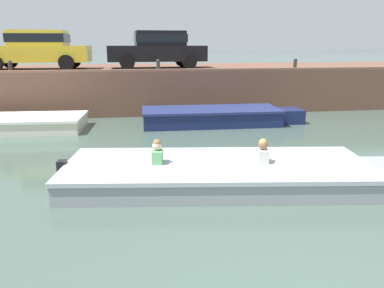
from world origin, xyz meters
The scene contains 10 objects.
ground_plane centered at (0.00, 6.50, 0.00)m, with size 400.00×400.00×0.00m, color #42564C.
far_quay_wall centered at (0.00, 16.00, 0.87)m, with size 60.00×6.00×1.74m, color brown.
far_wall_coping centered at (0.00, 13.12, 1.78)m, with size 60.00×0.24×0.08m, color brown.
boat_moored_central_navy centered at (1.36, 11.17, 0.28)m, with size 5.70×1.94×0.57m.
motorboat_passing centered at (0.32, 5.42, 0.23)m, with size 7.36×3.06×0.94m.
car_leftmost_yellow centered at (-5.31, 15.00, 2.58)m, with size 4.30×2.01×1.54m.
car_left_inner_black centered at (-0.42, 15.00, 2.58)m, with size 4.19×2.10×1.54m.
mooring_bollard_west centered at (-5.91, 13.25, 1.98)m, with size 0.15×0.15×0.45m.
mooring_bollard_mid centered at (-0.54, 13.25, 1.98)m, with size 0.15×0.15×0.45m.
mooring_bollard_east centered at (5.05, 13.25, 1.98)m, with size 0.15×0.15×0.45m.
Camera 1 is at (-1.59, -1.47, 2.72)m, focal length 35.00 mm.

